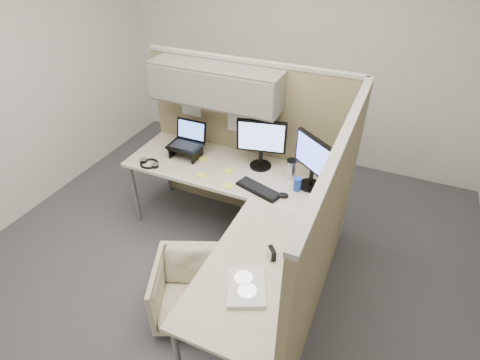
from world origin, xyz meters
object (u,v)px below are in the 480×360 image
at_px(office_chair, 192,288).
at_px(monitor_left, 261,140).
at_px(desk, 237,205).
at_px(keyboard, 259,189).

bearing_deg(office_chair, monitor_left, 62.83).
height_order(desk, office_chair, desk).
relative_size(desk, monitor_left, 4.29).
bearing_deg(desk, monitor_left, 90.88).
bearing_deg(desk, keyboard, 60.91).
height_order(office_chair, monitor_left, monitor_left).
xyz_separation_m(office_chair, keyboard, (0.21, 0.82, 0.45)).
bearing_deg(monitor_left, desk, -101.28).
xyz_separation_m(desk, monitor_left, (-0.01, 0.55, 0.32)).
xyz_separation_m(monitor_left, keyboard, (0.12, -0.35, -0.26)).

